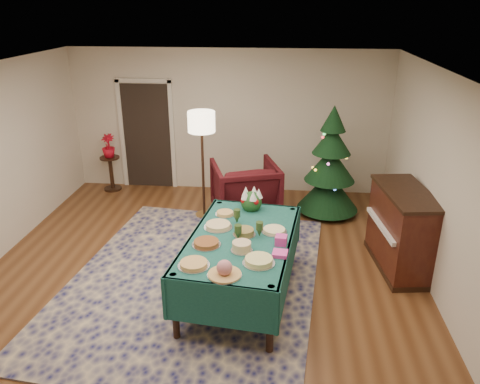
# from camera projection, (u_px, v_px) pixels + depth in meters

# --- Properties ---
(room_shell) EXTENTS (7.00, 7.00, 7.00)m
(room_shell) POSITION_uv_depth(u_px,v_px,m) (195.00, 191.00, 5.63)
(room_shell) COLOR #593319
(room_shell) RESTS_ON ground
(doorway) EXTENTS (1.08, 0.04, 2.16)m
(doorway) POSITION_uv_depth(u_px,v_px,m) (147.00, 133.00, 9.08)
(doorway) COLOR black
(doorway) RESTS_ON ground
(rug) EXTENTS (3.64, 4.52, 0.02)m
(rug) POSITION_uv_depth(u_px,v_px,m) (194.00, 279.00, 6.28)
(rug) COLOR #151850
(rug) RESTS_ON ground
(buffet_table) EXTENTS (1.49, 2.26, 0.83)m
(buffet_table) POSITION_uv_depth(u_px,v_px,m) (241.00, 249.00, 5.71)
(buffet_table) COLOR black
(buffet_table) RESTS_ON ground
(platter_0) EXTENTS (0.35, 0.35, 0.05)m
(platter_0) POSITION_uv_depth(u_px,v_px,m) (194.00, 264.00, 5.03)
(platter_0) COLOR silver
(platter_0) RESTS_ON buffet_table
(platter_1) EXTENTS (0.36, 0.36, 0.18)m
(platter_1) POSITION_uv_depth(u_px,v_px,m) (224.00, 270.00, 4.83)
(platter_1) COLOR silver
(platter_1) RESTS_ON buffet_table
(platter_2) EXTENTS (0.36, 0.36, 0.07)m
(platter_2) POSITION_uv_depth(u_px,v_px,m) (259.00, 261.00, 5.07)
(platter_2) COLOR silver
(platter_2) RESTS_ON buffet_table
(platter_3) EXTENTS (0.34, 0.34, 0.06)m
(platter_3) POSITION_uv_depth(u_px,v_px,m) (206.00, 243.00, 5.45)
(platter_3) COLOR silver
(platter_3) RESTS_ON buffet_table
(platter_4) EXTENTS (0.25, 0.25, 0.11)m
(platter_4) POSITION_uv_depth(u_px,v_px,m) (242.00, 247.00, 5.32)
(platter_4) COLOR silver
(platter_4) RESTS_ON buffet_table
(platter_5) EXTENTS (0.36, 0.36, 0.06)m
(platter_5) POSITION_uv_depth(u_px,v_px,m) (218.00, 226.00, 5.88)
(platter_5) COLOR silver
(platter_5) RESTS_ON buffet_table
(platter_6) EXTENTS (0.28, 0.28, 0.08)m
(platter_6) POSITION_uv_depth(u_px,v_px,m) (244.00, 232.00, 5.69)
(platter_6) COLOR silver
(platter_6) RESTS_ON buffet_table
(platter_7) EXTENTS (0.32, 0.32, 0.05)m
(platter_7) POSITION_uv_depth(u_px,v_px,m) (274.00, 230.00, 5.77)
(platter_7) COLOR silver
(platter_7) RESTS_ON buffet_table
(platter_8) EXTENTS (0.26, 0.26, 0.05)m
(platter_8) POSITION_uv_depth(u_px,v_px,m) (225.00, 213.00, 6.23)
(platter_8) COLOR silver
(platter_8) RESTS_ON buffet_table
(goblet_0) EXTENTS (0.09, 0.09, 0.19)m
(goblet_0) POSITION_uv_depth(u_px,v_px,m) (237.00, 216.00, 5.96)
(goblet_0) COLOR #2D471E
(goblet_0) RESTS_ON buffet_table
(goblet_1) EXTENTS (0.09, 0.09, 0.19)m
(goblet_1) POSITION_uv_depth(u_px,v_px,m) (260.00, 229.00, 5.63)
(goblet_1) COLOR #2D471E
(goblet_1) RESTS_ON buffet_table
(goblet_2) EXTENTS (0.09, 0.09, 0.19)m
(goblet_2) POSITION_uv_depth(u_px,v_px,m) (238.00, 232.00, 5.56)
(goblet_2) COLOR #2D471E
(goblet_2) RESTS_ON buffet_table
(napkin_stack) EXTENTS (0.18, 0.18, 0.04)m
(napkin_stack) POSITION_uv_depth(u_px,v_px,m) (280.00, 254.00, 5.24)
(napkin_stack) COLOR #F243B0
(napkin_stack) RESTS_ON buffet_table
(gift_box) EXTENTS (0.15, 0.15, 0.11)m
(gift_box) POSITION_uv_depth(u_px,v_px,m) (281.00, 240.00, 5.46)
(gift_box) COLOR #DA3C9F
(gift_box) RESTS_ON buffet_table
(centerpiece) EXTENTS (0.30, 0.30, 0.34)m
(centerpiece) POSITION_uv_depth(u_px,v_px,m) (251.00, 200.00, 6.35)
(centerpiece) COLOR #1E4C1E
(centerpiece) RESTS_ON buffet_table
(armchair) EXTENTS (1.29, 1.25, 1.08)m
(armchair) POSITION_uv_depth(u_px,v_px,m) (245.00, 187.00, 7.94)
(armchair) COLOR #3D0D11
(armchair) RESTS_ON ground
(floor_lamp) EXTENTS (0.45, 0.45, 1.84)m
(floor_lamp) POSITION_uv_depth(u_px,v_px,m) (202.00, 128.00, 7.58)
(floor_lamp) COLOR #A57F3F
(floor_lamp) RESTS_ON ground
(side_table) EXTENTS (0.38, 0.38, 0.68)m
(side_table) POSITION_uv_depth(u_px,v_px,m) (111.00, 174.00, 9.17)
(side_table) COLOR black
(side_table) RESTS_ON ground
(potted_plant) EXTENTS (0.25, 0.45, 0.25)m
(potted_plant) POSITION_uv_depth(u_px,v_px,m) (109.00, 151.00, 8.99)
(potted_plant) COLOR red
(potted_plant) RESTS_ON side_table
(christmas_tree) EXTENTS (1.28, 1.28, 1.92)m
(christmas_tree) POSITION_uv_depth(u_px,v_px,m) (330.00, 167.00, 7.94)
(christmas_tree) COLOR black
(christmas_tree) RESTS_ON ground
(piano) EXTENTS (0.78, 1.39, 1.15)m
(piano) POSITION_uv_depth(u_px,v_px,m) (402.00, 231.00, 6.40)
(piano) COLOR black
(piano) RESTS_ON ground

